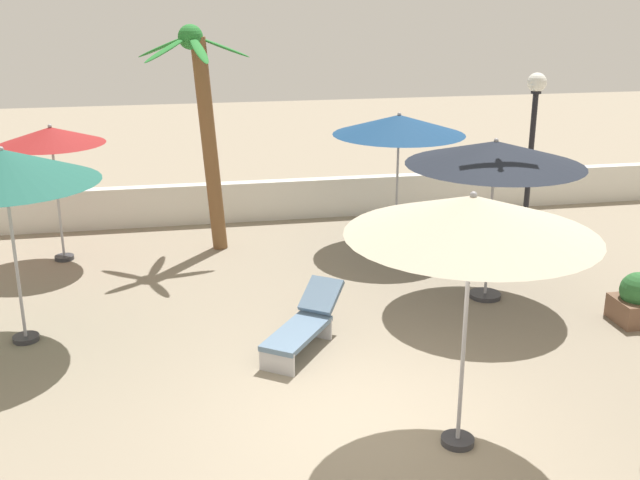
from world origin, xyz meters
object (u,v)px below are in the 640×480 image
Objects in this scene: lamp_post_1 at (533,129)px; planter at (637,300)px; patio_umbrella_1 at (51,137)px; patio_umbrella_4 at (495,154)px; patio_umbrella_5 at (3,167)px; lounge_chair_0 at (304,324)px; patio_umbrella_3 at (472,217)px; palm_tree_0 at (203,114)px; patio_umbrella_2 at (399,125)px.

lamp_post_1 is 5.16m from planter.
patio_umbrella_1 is 0.78× the size of lamp_post_1.
patio_umbrella_5 reaches higher than patio_umbrella_4.
patio_umbrella_5 is at bearing -177.75° from patio_umbrella_4.
patio_umbrella_5 is at bearing 173.32° from planter.
patio_umbrella_4 is 1.62× the size of lounge_chair_0.
patio_umbrella_3 is 1.05× the size of patio_umbrella_4.
patio_umbrella_3 is 0.69× the size of palm_tree_0.
patio_umbrella_2 is 1.52× the size of lounge_chair_0.
planter is (2.01, -1.43, -2.19)m from patio_umbrella_4.
lamp_post_1 is (2.29, 3.34, -0.26)m from patio_umbrella_4.
patio_umbrella_5 is (-6.93, -3.43, 0.22)m from patio_umbrella_2.
patio_umbrella_1 is at bearing -177.21° from palm_tree_0.
patio_umbrella_4 is 7.67m from patio_umbrella_5.
patio_umbrella_4 is at bearing -24.51° from patio_umbrella_1.
patio_umbrella_1 is at bearing 125.39° from patio_umbrella_3.
patio_umbrella_2 is (6.80, -0.30, 0.05)m from patio_umbrella_1.
lamp_post_1 is (6.92, -0.23, -0.50)m from palm_tree_0.
patio_umbrella_5 is (-7.67, -0.30, 0.18)m from patio_umbrella_4.
patio_umbrella_4 is at bearing 2.25° from patio_umbrella_5.
patio_umbrella_3 is at bearing -145.68° from planter.
patio_umbrella_4 is 3.52× the size of planter.
patio_umbrella_3 is at bearing -71.98° from palm_tree_0.
lamp_post_1 is at bearing 55.55° from patio_umbrella_4.
palm_tree_0 is 8.66m from planter.
patio_umbrella_2 is 0.92× the size of patio_umbrella_5.
patio_umbrella_5 is at bearing 144.83° from patio_umbrella_3.
palm_tree_0 is 1.29× the size of lamp_post_1.
planter is (-0.28, -4.77, -1.93)m from lamp_post_1.
lounge_chair_0 is at bearing -14.11° from patio_umbrella_5.
palm_tree_0 is at bearing 142.31° from patio_umbrella_4.
patio_umbrella_5 is 0.87× the size of lamp_post_1.
patio_umbrella_1 is 9.41m from patio_umbrella_3.
patio_umbrella_5 is 4.93m from palm_tree_0.
planter is at bearing -37.04° from palm_tree_0.
patio_umbrella_3 is 5.54m from planter.
patio_umbrella_3 reaches higher than planter.
planter is at bearing -93.39° from lamp_post_1.
patio_umbrella_2 is 3.22m from patio_umbrella_4.
patio_umbrella_4 is (0.74, -3.13, 0.04)m from patio_umbrella_2.
planter is at bearing -0.82° from lounge_chair_0.
palm_tree_0 reaches higher than planter.
lamp_post_1 is 7.68m from lounge_chair_0.
palm_tree_0 is at bearing 173.48° from patio_umbrella_2.
patio_umbrella_3 is at bearing -35.17° from patio_umbrella_5.
lounge_chair_0 is (1.16, -4.93, -2.41)m from palm_tree_0.
patio_umbrella_5 is (-0.13, -3.74, 0.27)m from patio_umbrella_1.
patio_umbrella_2 is 3.29× the size of planter.
patio_umbrella_5 is 1.66× the size of lounge_chair_0.
lamp_post_1 is (9.83, -0.09, -0.17)m from patio_umbrella_1.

